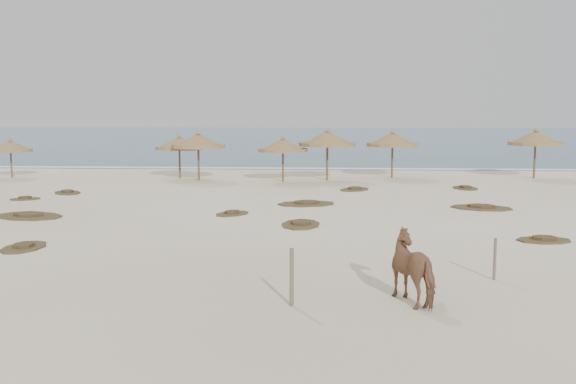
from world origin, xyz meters
name	(u,v)px	position (x,y,z in m)	size (l,w,h in m)	color
ground	(234,243)	(0.00, 0.00, 0.00)	(160.00, 160.00, 0.00)	#F9E9CD
ocean	(305,138)	(0.00, 75.00, 0.00)	(200.00, 100.00, 0.01)	#265073
foam_line	(284,168)	(0.00, 26.00, 0.00)	(70.00, 0.60, 0.01)	white
palapa_0	(10,147)	(-16.70, 18.87, 1.94)	(2.74, 2.74, 2.50)	brown
palapa_1	(179,144)	(-6.07, 19.06, 2.14)	(3.84, 3.84, 2.75)	brown
palapa_2	(198,142)	(-4.65, 17.88, 2.34)	(4.20, 4.20, 3.02)	brown
palapa_3	(283,146)	(0.45, 17.54, 2.12)	(3.46, 3.46, 2.73)	brown
palapa_4	(327,139)	(3.06, 18.35, 2.47)	(4.11, 4.11, 3.19)	brown
palapa_5	(393,140)	(7.12, 20.07, 2.36)	(3.68, 3.68, 3.04)	brown
palapa_6	(536,139)	(15.88, 20.23, 2.46)	(3.89, 3.89, 3.17)	brown
horse	(417,268)	(4.96, -6.02, 0.79)	(0.85, 1.86, 1.57)	brown
fence_post_near	(292,277)	(2.19, -6.48, 0.65)	(0.10, 0.10, 1.30)	brown
fence_post_far	(495,259)	(7.20, -4.02, 0.54)	(0.08, 0.08, 1.07)	brown
scrub_1	(29,216)	(-8.92, 4.59, 0.05)	(3.37, 2.69, 0.16)	#4E4522
scrub_2	(232,213)	(-0.87, 5.61, 0.05)	(1.81, 1.93, 0.16)	#4E4522
scrub_3	(306,203)	(2.09, 8.54, 0.05)	(3.04, 2.42, 0.16)	#4E4522
scrub_4	(544,240)	(10.08, 0.92, 0.05)	(1.90, 1.34, 0.16)	#4E4522
scrub_5	(481,207)	(9.71, 7.81, 0.05)	(2.99, 2.35, 0.16)	#4E4522
scrub_6	(67,192)	(-10.24, 11.71, 0.05)	(2.10, 2.28, 0.16)	#4E4522
scrub_7	(355,189)	(4.51, 13.86, 0.05)	(2.21, 2.38, 0.16)	#4E4522
scrub_8	(25,199)	(-11.34, 9.35, 0.05)	(1.64, 1.40, 0.16)	#4E4522
scrub_9	(301,224)	(2.03, 3.34, 0.05)	(1.57, 2.28, 0.16)	#4E4522
scrub_10	(465,188)	(10.51, 14.77, 0.05)	(1.53, 2.09, 0.16)	#4E4522
scrub_11	(24,247)	(-6.42, -1.11, 0.05)	(1.37, 1.95, 0.16)	#4E4522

